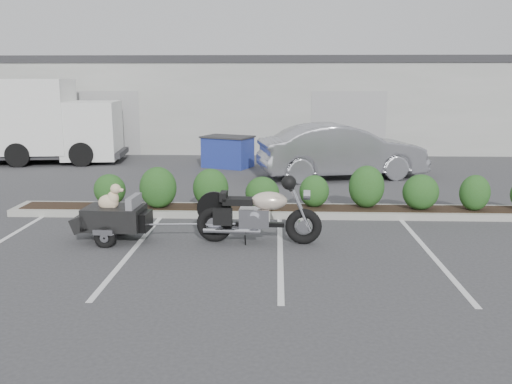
{
  "coord_description": "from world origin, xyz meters",
  "views": [
    {
      "loc": [
        1.12,
        -10.02,
        3.08
      ],
      "look_at": [
        0.69,
        1.1,
        0.75
      ],
      "focal_mm": 38.0,
      "sensor_mm": 36.0,
      "label": 1
    }
  ],
  "objects_px": {
    "sedan": "(342,151)",
    "dumpster": "(228,151)",
    "motorcycle": "(258,215)",
    "pet_trailer": "(114,217)",
    "delivery_truck": "(30,123)"
  },
  "relations": [
    {
      "from": "motorcycle",
      "to": "dumpster",
      "type": "xyz_separation_m",
      "value": [
        -1.39,
        9.05,
        0.01
      ]
    },
    {
      "from": "motorcycle",
      "to": "pet_trailer",
      "type": "relative_size",
      "value": 1.25
    },
    {
      "from": "motorcycle",
      "to": "sedan",
      "type": "height_order",
      "value": "sedan"
    },
    {
      "from": "sedan",
      "to": "dumpster",
      "type": "relative_size",
      "value": 2.59
    },
    {
      "from": "delivery_truck",
      "to": "motorcycle",
      "type": "bearing_deg",
      "value": -54.79
    },
    {
      "from": "dumpster",
      "to": "motorcycle",
      "type": "bearing_deg",
      "value": -58.39
    },
    {
      "from": "sedan",
      "to": "pet_trailer",
      "type": "bearing_deg",
      "value": 130.9
    },
    {
      "from": "motorcycle",
      "to": "pet_trailer",
      "type": "distance_m",
      "value": 2.79
    },
    {
      "from": "sedan",
      "to": "dumpster",
      "type": "xyz_separation_m",
      "value": [
        -3.79,
        1.97,
        -0.29
      ]
    },
    {
      "from": "dumpster",
      "to": "delivery_truck",
      "type": "bearing_deg",
      "value": -163.19
    },
    {
      "from": "motorcycle",
      "to": "pet_trailer",
      "type": "xyz_separation_m",
      "value": [
        -2.78,
        0.03,
        -0.07
      ]
    },
    {
      "from": "sedan",
      "to": "delivery_truck",
      "type": "height_order",
      "value": "delivery_truck"
    },
    {
      "from": "pet_trailer",
      "to": "sedan",
      "type": "height_order",
      "value": "sedan"
    },
    {
      "from": "dumpster",
      "to": "delivery_truck",
      "type": "distance_m",
      "value": 7.5
    },
    {
      "from": "motorcycle",
      "to": "dumpster",
      "type": "bearing_deg",
      "value": 101.82
    }
  ]
}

